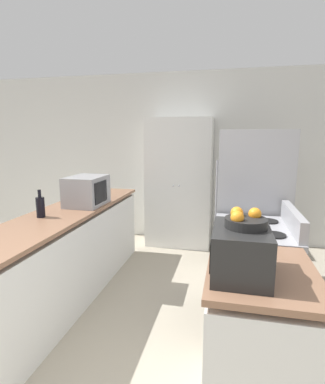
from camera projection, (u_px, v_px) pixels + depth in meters
The scene contains 10 objects.
wall_back at pixel (185, 158), 4.71m from camera, with size 7.00×0.06×2.60m.
counter_left at pixel (67, 256), 3.05m from camera, with size 0.60×2.70×0.91m.
counter_right at pixel (257, 344), 1.75m from camera, with size 0.60×0.79×0.91m.
pantry_cabinet at pixel (179, 183), 4.49m from camera, with size 0.96×0.53×1.90m.
stove at pixel (251, 278), 2.52m from camera, with size 0.66×0.79×1.07m.
refrigerator at pixel (251, 210), 3.23m from camera, with size 0.73×0.77×1.70m.
microwave at pixel (87, 191), 3.21m from camera, with size 0.36×0.47×0.31m.
wine_bottle at pixel (40, 207), 2.73m from camera, with size 0.08×0.08×0.26m.
toaster_oven at pixel (240, 251), 1.59m from camera, with size 0.30×0.42×0.26m.
fruit_bowl at pixel (245, 221), 1.57m from camera, with size 0.22×0.22×0.10m.
Camera 1 is at (0.69, -1.15, 1.64)m, focal length 28.00 mm.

